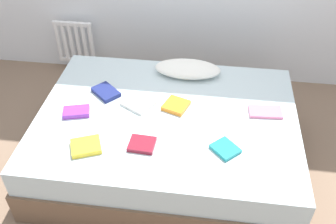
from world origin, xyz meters
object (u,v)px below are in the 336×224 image
object	(u,v)px
textbook_teal	(225,149)
textbook_navy	(106,92)
bed	(167,138)
textbook_maroon	(142,144)
textbook_pink	(265,112)
pillow	(188,69)
textbook_orange	(176,105)
textbook_white	(138,103)
textbook_yellow	(86,146)
radiator	(75,42)
textbook_purple	(76,112)

from	to	relation	value
textbook_teal	textbook_navy	world-z (taller)	textbook_navy
bed	textbook_maroon	world-z (taller)	textbook_maroon
textbook_maroon	textbook_pink	xyz separation A→B (m)	(0.86, 0.47, -0.00)
bed	textbook_teal	bearing A→B (deg)	-36.34
bed	pillow	size ratio (longest dim) A/B	3.56
textbook_teal	textbook_orange	world-z (taller)	textbook_orange
textbook_white	textbook_navy	bearing A→B (deg)	-169.91
bed	textbook_white	distance (m)	0.37
textbook_yellow	textbook_navy	bearing A→B (deg)	69.74
textbook_yellow	radiator	bearing A→B (deg)	89.03
radiator	textbook_teal	xyz separation A→B (m)	(1.59, -1.53, 0.16)
bed	textbook_yellow	distance (m)	0.71
textbook_maroon	textbook_yellow	size ratio (longest dim) A/B	0.90
bed	textbook_purple	size ratio (longest dim) A/B	10.23
bed	textbook_yellow	bearing A→B (deg)	-139.31
pillow	textbook_pink	world-z (taller)	pillow
textbook_purple	pillow	bearing A→B (deg)	23.60
radiator	textbook_pink	xyz separation A→B (m)	(1.88, -1.09, 0.15)
textbook_teal	textbook_navy	xyz separation A→B (m)	(-0.97, 0.51, 0.00)
pillow	textbook_white	distance (m)	0.58
textbook_maroon	textbook_yellow	world-z (taller)	textbook_yellow
radiator	textbook_yellow	distance (m)	1.76
textbook_pink	textbook_maroon	bearing A→B (deg)	-155.51
textbook_purple	textbook_yellow	size ratio (longest dim) A/B	0.99
textbook_white	radiator	bearing A→B (deg)	159.39
pillow	textbook_purple	size ratio (longest dim) A/B	2.87
textbook_white	textbook_maroon	xyz separation A→B (m)	(0.11, -0.44, 0.00)
radiator	textbook_orange	xyz separation A→B (m)	(1.20, -1.11, 0.16)
textbook_maroon	textbook_navy	world-z (taller)	textbook_navy
pillow	textbook_maroon	xyz separation A→B (m)	(-0.23, -0.91, -0.04)
textbook_maroon	textbook_purple	distance (m)	0.62
pillow	textbook_yellow	xyz separation A→B (m)	(-0.60, -0.98, -0.04)
pillow	radiator	bearing A→B (deg)	152.51
textbook_pink	textbook_teal	bearing A→B (deg)	-128.13
textbook_teal	textbook_purple	bearing A→B (deg)	-145.61
textbook_white	bed	bearing A→B (deg)	11.09
textbook_teal	textbook_yellow	xyz separation A→B (m)	(-0.94, -0.11, 0.00)
bed	radiator	size ratio (longest dim) A/B	4.32
textbook_teal	textbook_orange	bearing A→B (deg)	179.11
radiator	textbook_yellow	xyz separation A→B (m)	(0.64, -1.63, 0.16)
bed	textbook_orange	xyz separation A→B (m)	(0.06, 0.09, 0.27)
pillow	textbook_orange	size ratio (longest dim) A/B	3.14
pillow	textbook_maroon	distance (m)	0.94
textbook_pink	textbook_navy	bearing A→B (deg)	172.51
pillow	textbook_yellow	distance (m)	1.15
bed	textbook_purple	bearing A→B (deg)	-172.89
textbook_navy	textbook_white	bearing A→B (deg)	21.80
bed	textbook_maroon	bearing A→B (deg)	-109.46
textbook_teal	textbook_orange	distance (m)	0.57
textbook_teal	textbook_purple	size ratio (longest dim) A/B	0.87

